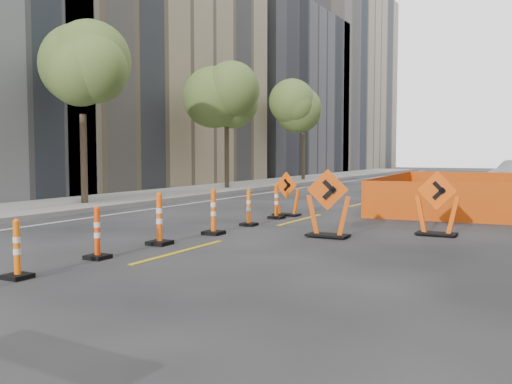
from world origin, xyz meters
The scene contains 17 objects.
ground_plane centered at (0.00, 0.00, 0.00)m, with size 140.00×140.00×0.00m, color black.
sidewalk_left centered at (-9.00, 12.00, 0.07)m, with size 4.00×90.00×0.15m, color gray.
bld_left_d centered at (-17.00, 39.20, 7.00)m, with size 12.00×16.00×14.00m, color #4C4C51.
bld_left_e centered at (-17.00, 55.60, 10.00)m, with size 12.00×20.00×20.00m, color gray.
tree_l_b centered at (-8.40, 10.00, 4.53)m, with size 2.80×2.80×5.95m.
tree_l_c centered at (-8.40, 20.00, 4.53)m, with size 2.80×2.80×5.95m.
tree_l_d centered at (-8.40, 30.00, 4.53)m, with size 2.80×2.80×5.95m.
channelizer_3 centered at (-0.86, 0.86, 0.47)m, with size 0.37×0.37×0.94m, color #E55C09, non-canonical shape.
channelizer_4 centered at (-0.92, 2.68, 0.49)m, with size 0.38×0.38×0.97m, color #E83F09, non-canonical shape.
channelizer_5 centered at (-0.89, 4.49, 0.56)m, with size 0.44×0.44×1.12m, color #F3520A, non-canonical shape.
channelizer_6 centered at (-0.68, 6.31, 0.55)m, with size 0.43×0.43×1.10m, color #F5560A, non-canonical shape.
channelizer_7 centered at (-0.71, 8.13, 0.49)m, with size 0.39×0.39×0.98m, color #FF690A, non-canonical shape.
channelizer_8 centered at (-0.76, 9.94, 0.52)m, with size 0.41×0.41×1.04m, color #E35009, non-canonical shape.
chevron_sign_left centered at (-0.82, 10.80, 0.68)m, with size 0.91×0.54×1.36m, color #EC5209, non-canonical shape.
chevron_sign_center centered at (1.89, 7.16, 0.79)m, with size 1.05×0.63×1.58m, color #DA4809, non-canonical shape.
chevron_sign_right centered at (4.06, 8.59, 0.76)m, with size 1.02×0.61×1.52m, color #FB520A, non-canonical shape.
safety_fence centered at (3.75, 15.93, 0.56)m, with size 5.26×8.95×1.12m, color #FF4B0D, non-canonical shape.
Camera 1 is at (6.47, -5.14, 1.96)m, focal length 40.00 mm.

